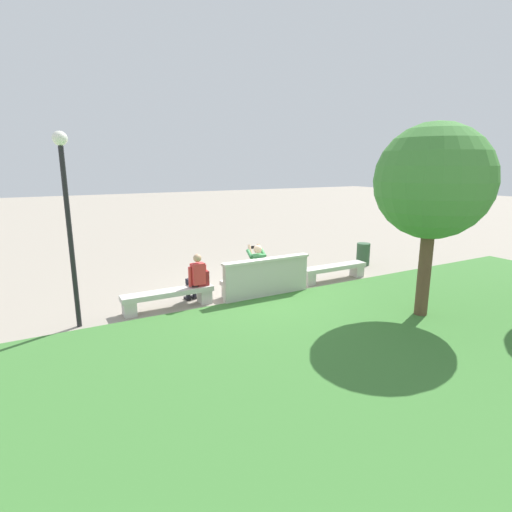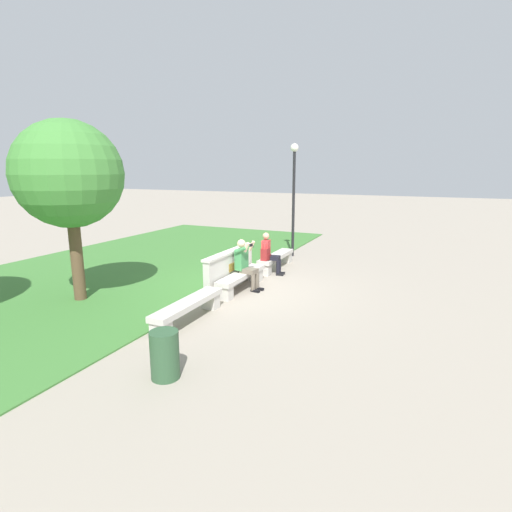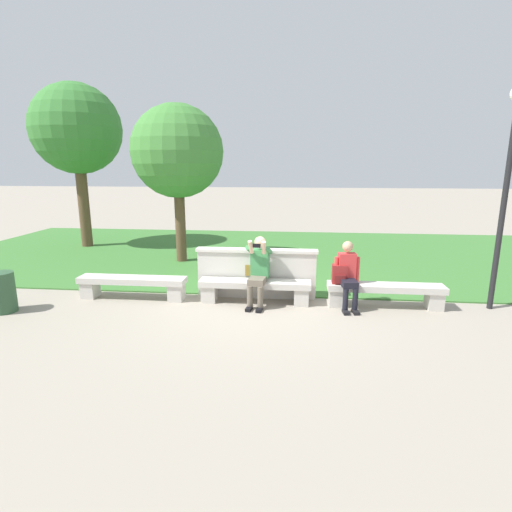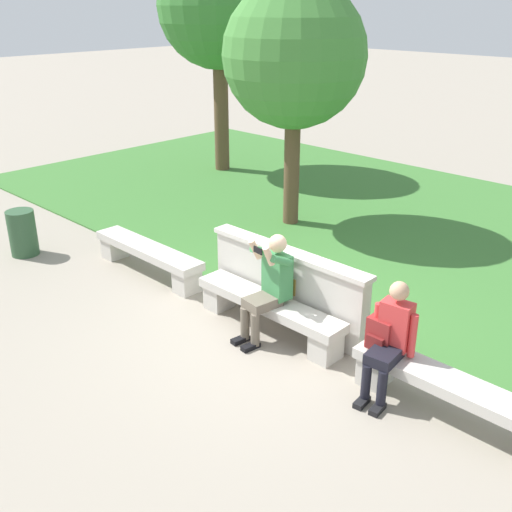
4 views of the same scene
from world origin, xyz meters
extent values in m
plane|color=gray|center=(0.00, 0.00, 0.00)|extent=(80.00, 80.00, 0.00)
cube|color=#3D7533|center=(0.00, 4.38, 0.01)|extent=(19.16, 8.00, 0.03)
cube|color=beige|center=(-2.49, 0.00, 0.39)|extent=(2.18, 0.40, 0.12)
cube|color=beige|center=(-3.40, 0.00, 0.17)|extent=(0.28, 0.34, 0.33)
cube|color=beige|center=(-1.58, 0.00, 0.17)|extent=(0.28, 0.34, 0.33)
cube|color=beige|center=(0.00, 0.00, 0.39)|extent=(2.18, 0.40, 0.12)
cube|color=beige|center=(-0.91, 0.00, 0.17)|extent=(0.28, 0.34, 0.33)
cube|color=beige|center=(0.91, 0.00, 0.17)|extent=(0.28, 0.34, 0.33)
cube|color=beige|center=(2.49, 0.00, 0.39)|extent=(2.18, 0.40, 0.12)
cube|color=beige|center=(1.58, 0.00, 0.17)|extent=(0.28, 0.34, 0.33)
cube|color=beige|center=(3.40, 0.00, 0.17)|extent=(0.28, 0.34, 0.33)
cube|color=beige|center=(0.00, 0.34, 0.47)|extent=(2.39, 0.18, 0.95)
cube|color=beige|center=(0.00, 0.34, 0.98)|extent=(2.45, 0.24, 0.06)
cube|color=olive|center=(0.00, 0.24, 0.59)|extent=(0.44, 0.02, 0.22)
cube|color=black|center=(-0.06, -0.43, 0.03)|extent=(0.13, 0.25, 0.06)
cylinder|color=#6B6051|center=(-0.05, -0.36, 0.24)|extent=(0.11, 0.11, 0.42)
cube|color=black|center=(0.13, -0.46, 0.03)|extent=(0.13, 0.25, 0.06)
cylinder|color=#6B6051|center=(0.14, -0.39, 0.24)|extent=(0.11, 0.11, 0.42)
cube|color=#6B6051|center=(0.07, -0.19, 0.51)|extent=(0.35, 0.46, 0.12)
cube|color=#3D894C|center=(0.10, 0.04, 0.79)|extent=(0.37, 0.26, 0.56)
sphere|color=beige|center=(0.10, 0.04, 1.21)|extent=(0.22, 0.22, 0.22)
cylinder|color=#3D894C|center=(-0.10, -0.03, 1.08)|extent=(0.13, 0.32, 0.21)
cylinder|color=beige|center=(-0.06, -0.18, 1.16)|extent=(0.12, 0.20, 0.27)
cylinder|color=#3D894C|center=(0.27, -0.08, 1.08)|extent=(0.13, 0.32, 0.21)
cylinder|color=beige|center=(0.19, -0.21, 1.16)|extent=(0.08, 0.18, 0.27)
cube|color=black|center=(0.06, -0.26, 1.20)|extent=(0.15, 0.03, 0.08)
cube|color=black|center=(1.72, -0.43, 0.03)|extent=(0.12, 0.23, 0.06)
cylinder|color=black|center=(1.71, -0.37, 0.24)|extent=(0.10, 0.10, 0.42)
cube|color=black|center=(1.90, -0.41, 0.03)|extent=(0.12, 0.23, 0.06)
cylinder|color=black|center=(1.89, -0.35, 0.24)|extent=(0.10, 0.10, 0.42)
cube|color=black|center=(1.78, -0.18, 0.51)|extent=(0.32, 0.43, 0.12)
cube|color=#D83838|center=(1.75, 0.04, 0.77)|extent=(0.34, 0.24, 0.52)
sphere|color=tan|center=(1.75, 0.04, 1.16)|extent=(0.20, 0.20, 0.20)
cylinder|color=#D83838|center=(1.56, 0.00, 0.72)|extent=(0.08, 0.08, 0.48)
cylinder|color=#D83838|center=(1.95, 0.04, 0.72)|extent=(0.08, 0.08, 0.48)
cube|color=maroon|center=(1.62, 0.00, 0.63)|extent=(0.28, 0.20, 0.36)
cube|color=maroon|center=(1.62, -0.11, 0.56)|extent=(0.20, 0.06, 0.16)
torus|color=black|center=(1.62, 0.00, 0.83)|extent=(0.10, 0.02, 0.10)
cylinder|color=brown|center=(-2.39, 3.17, 1.13)|extent=(0.28, 0.28, 2.27)
sphere|color=#428438|center=(-2.39, 3.17, 3.00)|extent=(2.44, 2.44, 2.44)
cylinder|color=#2D5133|center=(-4.56, -0.96, 0.38)|extent=(0.44, 0.44, 0.75)
cylinder|color=black|center=(4.46, 0.13, 1.84)|extent=(0.10, 0.10, 3.69)
sphere|color=white|center=(4.46, 0.13, 3.83)|extent=(0.28, 0.28, 0.28)
camera|label=1|loc=(5.00, 8.85, 3.34)|focal=28.00mm
camera|label=2|loc=(-9.06, -4.50, 3.13)|focal=28.00mm
camera|label=3|loc=(0.78, -7.43, 2.67)|focal=28.00mm
camera|label=4|loc=(4.46, -4.84, 3.87)|focal=42.00mm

